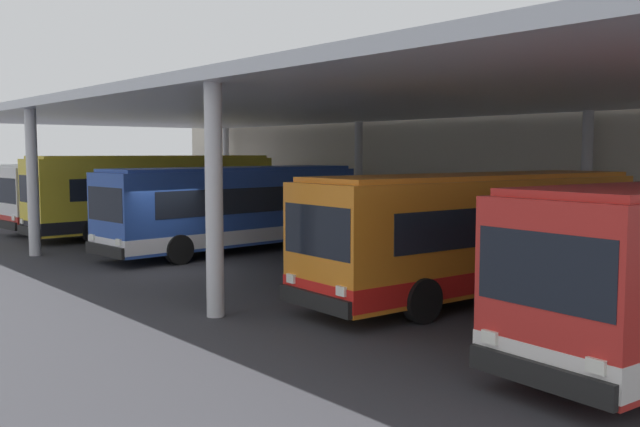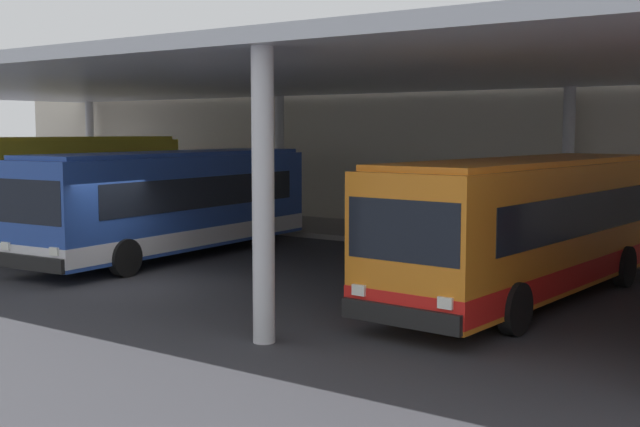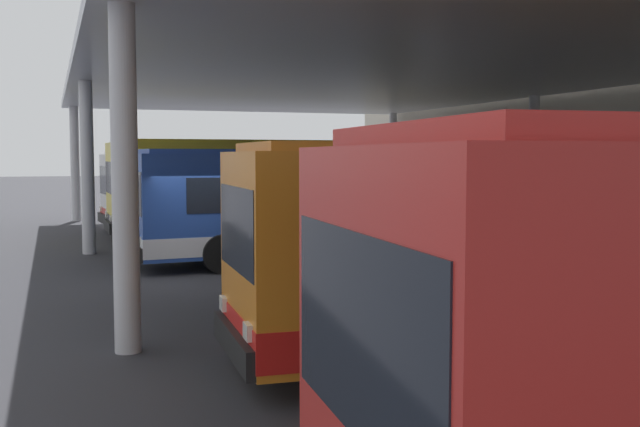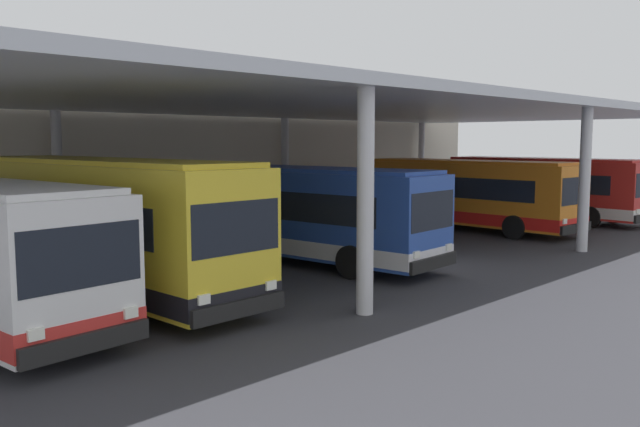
{
  "view_description": "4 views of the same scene",
  "coord_description": "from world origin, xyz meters",
  "px_view_note": "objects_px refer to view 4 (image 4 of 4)",
  "views": [
    {
      "loc": [
        19.73,
        -10.79,
        3.73
      ],
      "look_at": [
        1.59,
        4.45,
        1.65
      ],
      "focal_mm": 39.45,
      "sensor_mm": 36.0,
      "label": 1
    },
    {
      "loc": [
        15.36,
        -13.6,
        3.8
      ],
      "look_at": [
        2.8,
        3.93,
        1.6
      ],
      "focal_mm": 45.85,
      "sensor_mm": 36.0,
      "label": 2
    },
    {
      "loc": [
        17.86,
        -3.54,
        2.99
      ],
      "look_at": [
        -1.24,
        3.26,
        1.45
      ],
      "focal_mm": 42.42,
      "sensor_mm": 36.0,
      "label": 3
    },
    {
      "loc": [
        -17.8,
        -12.32,
        4.02
      ],
      "look_at": [
        -2.98,
        2.05,
        1.77
      ],
      "focal_mm": 37.16,
      "sensor_mm": 36.0,
      "label": 4
    }
  ],
  "objects_px": {
    "bus_middle_bay": "(298,212)",
    "bus_far_bay": "(466,193)",
    "bus_departing": "(542,188)",
    "trash_bin": "(86,229)",
    "bus_second_bay": "(102,224)"
  },
  "relations": [
    {
      "from": "bus_second_bay",
      "to": "bus_far_bay",
      "type": "xyz_separation_m",
      "value": [
        17.93,
        -0.04,
        -0.19
      ]
    },
    {
      "from": "bus_middle_bay",
      "to": "trash_bin",
      "type": "xyz_separation_m",
      "value": [
        -3.61,
        7.89,
        -0.98
      ]
    },
    {
      "from": "bus_second_bay",
      "to": "bus_departing",
      "type": "height_order",
      "value": "bus_second_bay"
    },
    {
      "from": "bus_second_bay",
      "to": "trash_bin",
      "type": "relative_size",
      "value": 11.6
    },
    {
      "from": "bus_middle_bay",
      "to": "bus_departing",
      "type": "xyz_separation_m",
      "value": [
        17.04,
        -0.49,
        0.0
      ]
    },
    {
      "from": "bus_second_bay",
      "to": "bus_departing",
      "type": "distance_m",
      "value": 23.97
    },
    {
      "from": "bus_middle_bay",
      "to": "bus_second_bay",
      "type": "bearing_deg",
      "value": 177.41
    },
    {
      "from": "bus_middle_bay",
      "to": "trash_bin",
      "type": "bearing_deg",
      "value": 114.58
    },
    {
      "from": "bus_departing",
      "to": "trash_bin",
      "type": "height_order",
      "value": "bus_departing"
    },
    {
      "from": "bus_middle_bay",
      "to": "bus_far_bay",
      "type": "relative_size",
      "value": 1.0
    },
    {
      "from": "bus_departing",
      "to": "bus_middle_bay",
      "type": "bearing_deg",
      "value": 178.35
    },
    {
      "from": "bus_far_bay",
      "to": "bus_departing",
      "type": "relative_size",
      "value": 1.0
    },
    {
      "from": "bus_middle_bay",
      "to": "bus_departing",
      "type": "bearing_deg",
      "value": -1.65
    },
    {
      "from": "trash_bin",
      "to": "bus_second_bay",
      "type": "bearing_deg",
      "value": -113.58
    },
    {
      "from": "trash_bin",
      "to": "bus_far_bay",
      "type": "bearing_deg",
      "value": -27.53
    }
  ]
}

